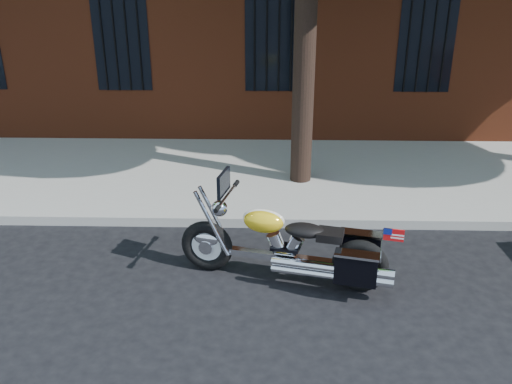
{
  "coord_description": "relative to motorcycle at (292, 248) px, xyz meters",
  "views": [
    {
      "loc": [
        -0.05,
        -6.39,
        3.99
      ],
      "look_at": [
        -0.23,
        0.8,
        0.82
      ],
      "focal_mm": 40.0,
      "sensor_mm": 36.0,
      "label": 1
    }
  ],
  "objects": [
    {
      "name": "curb",
      "position": [
        -0.25,
        1.54,
        -0.4
      ],
      "size": [
        40.0,
        0.16,
        0.15
      ],
      "primitive_type": "cube",
      "color": "gray",
      "rests_on": "ground"
    },
    {
      "name": "ground",
      "position": [
        -0.25,
        0.16,
        -0.48
      ],
      "size": [
        120.0,
        120.0,
        0.0
      ],
      "primitive_type": "plane",
      "color": "black",
      "rests_on": "ground"
    },
    {
      "name": "sidewalk",
      "position": [
        -0.25,
        3.42,
        -0.4
      ],
      "size": [
        40.0,
        3.6,
        0.15
      ],
      "primitive_type": "cube",
      "color": "gray",
      "rests_on": "ground"
    },
    {
      "name": "motorcycle",
      "position": [
        0.0,
        0.0,
        0.0
      ],
      "size": [
        2.67,
        1.21,
        1.41
      ],
      "rotation": [
        0.0,
        0.0,
        -0.23
      ],
      "color": "black",
      "rests_on": "ground"
    }
  ]
}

